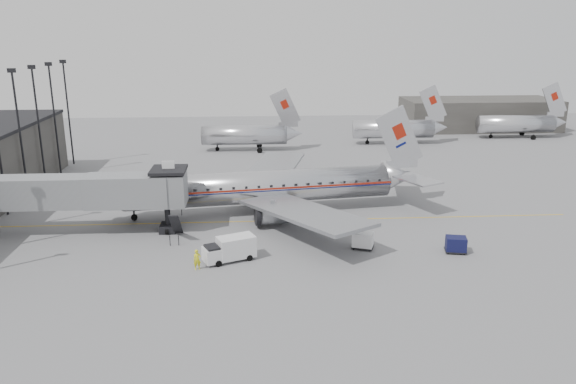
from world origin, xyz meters
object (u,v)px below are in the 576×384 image
at_px(airliner, 267,187).
at_px(service_van, 230,249).
at_px(baggage_cart_navy, 456,244).
at_px(baggage_cart_white, 363,240).
at_px(ramp_worker, 197,260).

height_order(airliner, service_van, airliner).
relative_size(airliner, baggage_cart_navy, 17.06).
distance_m(baggage_cart_navy, baggage_cart_white, 8.34).
distance_m(airliner, ramp_worker, 16.48).
xyz_separation_m(airliner, ramp_worker, (-6.29, -15.10, -2.00)).
bearing_deg(baggage_cart_white, ramp_worker, -145.28).
distance_m(service_van, ramp_worker, 3.20).
bearing_deg(baggage_cart_navy, ramp_worker, -162.41).
distance_m(airliner, baggage_cart_white, 14.33).
distance_m(airliner, baggage_cart_navy, 21.19).
height_order(service_van, ramp_worker, service_van).
distance_m(service_van, baggage_cart_white, 12.29).
xyz_separation_m(baggage_cart_navy, baggage_cart_white, (-8.19, 1.53, 0.03)).
xyz_separation_m(airliner, baggage_cart_white, (8.51, -11.34, -2.07)).
xyz_separation_m(baggage_cart_white, ramp_worker, (-14.80, -3.76, 0.07)).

